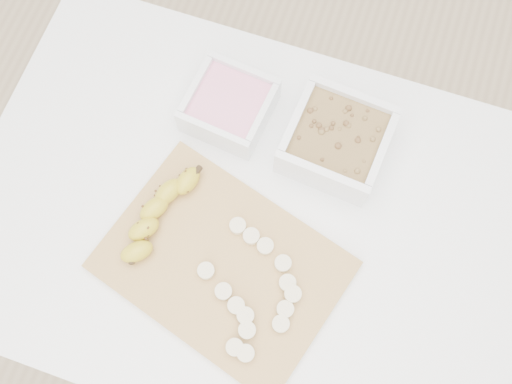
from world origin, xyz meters
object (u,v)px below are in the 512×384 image
(table, at_px, (251,231))
(bowl_yogurt, at_px, (229,106))
(banana, at_px, (158,216))
(bowl_granola, at_px, (337,140))
(cutting_board, at_px, (223,265))

(table, relative_size, bowl_yogurt, 6.43)
(table, height_order, banana, banana)
(bowl_yogurt, bearing_deg, bowl_granola, -1.50)
(bowl_yogurt, relative_size, bowl_granola, 0.86)
(table, xyz_separation_m, bowl_granola, (0.10, 0.17, 0.14))
(bowl_granola, bearing_deg, bowl_yogurt, 178.50)
(bowl_granola, bearing_deg, table, -120.50)
(table, relative_size, banana, 5.18)
(cutting_board, bearing_deg, bowl_yogurt, 107.15)
(table, xyz_separation_m, bowl_yogurt, (-0.10, 0.18, 0.13))
(bowl_yogurt, bearing_deg, banana, -101.25)
(table, distance_m, cutting_board, 0.14)
(cutting_board, relative_size, banana, 2.00)
(banana, bearing_deg, table, 46.11)
(bowl_yogurt, xyz_separation_m, bowl_granola, (0.20, -0.01, 0.01))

